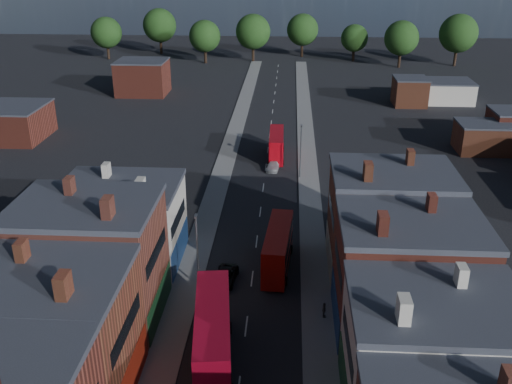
# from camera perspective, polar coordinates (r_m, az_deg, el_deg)

# --- Properties ---
(pavement_west) EXTENTS (3.00, 200.00, 0.12)m
(pavement_west) POSITION_cam_1_polar(r_m,az_deg,el_deg) (75.84, -4.40, -1.17)
(pavement_west) COLOR gray
(pavement_west) RESTS_ON ground
(pavement_east) EXTENTS (3.00, 200.00, 0.12)m
(pavement_east) POSITION_cam_1_polar(r_m,az_deg,el_deg) (75.25, 5.46, -1.42)
(pavement_east) COLOR gray
(pavement_east) RESTS_ON ground
(lamp_post_2) EXTENTS (0.25, 0.70, 8.12)m
(lamp_post_2) POSITION_cam_1_polar(r_m,az_deg,el_deg) (55.92, -5.89, -5.45)
(lamp_post_2) COLOR slate
(lamp_post_2) RESTS_ON ground
(lamp_post_3) EXTENTS (0.25, 0.70, 8.12)m
(lamp_post_3) POSITION_cam_1_polar(r_m,az_deg,el_deg) (82.75, 4.49, 4.45)
(lamp_post_3) COLOR slate
(lamp_post_3) RESTS_ON ground
(bus_0) EXTENTS (4.13, 12.26, 5.19)m
(bus_0) POSITION_cam_1_polar(r_m,az_deg,el_deg) (47.41, -4.33, -14.09)
(bus_0) COLOR maroon
(bus_0) RESTS_ON ground
(bus_1) EXTENTS (3.20, 10.47, 4.46)m
(bus_1) POSITION_cam_1_polar(r_m,az_deg,el_deg) (60.20, 2.21, -5.59)
(bus_1) COLOR #A90F09
(bus_1) RESTS_ON ground
(bus_2) EXTENTS (2.59, 9.77, 4.21)m
(bus_2) POSITION_cam_1_polar(r_m,az_deg,el_deg) (91.35, 2.06, 4.75)
(bus_2) COLOR #B30712
(bus_2) RESTS_ON ground
(car_2) EXTENTS (2.59, 4.78, 1.27)m
(car_2) POSITION_cam_1_polar(r_m,az_deg,el_deg) (58.73, -3.12, -8.43)
(car_2) COLOR black
(car_2) RESTS_ON ground
(car_3) EXTENTS (2.35, 4.60, 1.28)m
(car_3) POSITION_cam_1_polar(r_m,az_deg,el_deg) (87.15, 1.75, 2.67)
(car_3) COLOR #BBBBBB
(car_3) RESTS_ON ground
(ped_3) EXTENTS (0.42, 0.91, 1.55)m
(ped_3) POSITION_cam_1_polar(r_m,az_deg,el_deg) (53.74, 6.82, -11.63)
(ped_3) COLOR #504B44
(ped_3) RESTS_ON pavement_east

